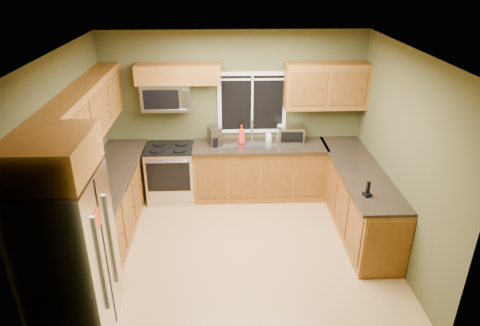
{
  "coord_description": "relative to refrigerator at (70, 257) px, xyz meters",
  "views": [
    {
      "loc": [
        -0.14,
        -4.89,
        3.62
      ],
      "look_at": [
        0.05,
        0.35,
        1.15
      ],
      "focal_mm": 32.0,
      "sensor_mm": 36.0,
      "label": 1
    }
  ],
  "objects": [
    {
      "name": "cordless_phone",
      "position": [
        3.37,
        1.06,
        0.1
      ],
      "size": [
        0.11,
        0.11,
        0.2
      ],
      "color": "black",
      "rests_on": "countertop_peninsula"
    },
    {
      "name": "refrigerator",
      "position": [
        0.0,
        0.0,
        0.0
      ],
      "size": [
        0.74,
        0.9,
        1.8
      ],
      "color": "#B7B7BC",
      "rests_on": "ground"
    },
    {
      "name": "front_wall",
      "position": [
        1.74,
        -0.5,
        0.45
      ],
      "size": [
        4.2,
        0.0,
        4.2
      ],
      "primitive_type": "plane",
      "rotation": [
        -1.57,
        0.0,
        0.0
      ],
      "color": "#454625",
      "rests_on": "ground"
    },
    {
      "name": "toaster_oven",
      "position": [
        2.66,
        2.92,
        0.17
      ],
      "size": [
        0.43,
        0.34,
        0.26
      ],
      "color": "#B7B7BC",
      "rests_on": "countertop_back"
    },
    {
      "name": "countertop_back",
      "position": [
        2.15,
        2.78,
        0.02
      ],
      "size": [
        2.17,
        0.65,
        0.04
      ],
      "primitive_type": "cube",
      "color": "black",
      "rests_on": "base_cabinets_back"
    },
    {
      "name": "ceiling",
      "position": [
        1.74,
        1.3,
        1.8
      ],
      "size": [
        4.2,
        4.2,
        0.0
      ],
      "primitive_type": "plane",
      "rotation": [
        3.14,
        0.0,
        0.0
      ],
      "color": "white",
      "rests_on": "back_wall"
    },
    {
      "name": "kettle",
      "position": [
        1.43,
        2.95,
        0.16
      ],
      "size": [
        0.18,
        0.18,
        0.26
      ],
      "color": "#B7B7BC",
      "rests_on": "countertop_back"
    },
    {
      "name": "soap_bottle_a",
      "position": [
        1.86,
        2.87,
        0.19
      ],
      "size": [
        0.12,
        0.12,
        0.3
      ],
      "primitive_type": "imported",
      "rotation": [
        0.0,
        0.0,
        0.04
      ],
      "color": "red",
      "rests_on": "countertop_back"
    },
    {
      "name": "base_cabinets_peninsula",
      "position": [
        3.54,
        1.84,
        -0.45
      ],
      "size": [
        0.6,
        2.52,
        0.9
      ],
      "color": "brown",
      "rests_on": "ground"
    },
    {
      "name": "upper_cabinet_over_fridge",
      "position": [
        -0.0,
        0.0,
        1.13
      ],
      "size": [
        0.72,
        0.9,
        0.38
      ],
      "primitive_type": "cube",
      "color": "brown",
      "rests_on": "left_wall"
    },
    {
      "name": "upper_cabinets_back_left",
      "position": [
        0.89,
        2.94,
        1.17
      ],
      "size": [
        1.3,
        0.33,
        0.3
      ],
      "primitive_type": "cube",
      "color": "brown",
      "rests_on": "back_wall"
    },
    {
      "name": "window",
      "position": [
        2.04,
        3.08,
        0.65
      ],
      "size": [
        1.12,
        0.03,
        1.02
      ],
      "color": "white",
      "rests_on": "back_wall"
    },
    {
      "name": "upper_cabinets_back_right",
      "position": [
        3.19,
        2.94,
        0.96
      ],
      "size": [
        1.3,
        0.33,
        0.72
      ],
      "primitive_type": "cube",
      "color": "brown",
      "rests_on": "back_wall"
    },
    {
      "name": "soap_bottle_b",
      "position": [
        2.31,
        2.94,
        0.13
      ],
      "size": [
        0.09,
        0.09,
        0.18
      ],
      "primitive_type": "imported",
      "rotation": [
        0.0,
        0.0,
        0.09
      ],
      "color": "white",
      "rests_on": "countertop_back"
    },
    {
      "name": "sink",
      "position": [
        2.04,
        2.79,
        0.05
      ],
      "size": [
        0.6,
        0.42,
        0.36
      ],
      "color": "slate",
      "rests_on": "countertop_back"
    },
    {
      "name": "countertop_peninsula",
      "position": [
        3.51,
        1.85,
        0.02
      ],
      "size": [
        0.65,
        2.5,
        0.04
      ],
      "primitive_type": "cube",
      "color": "black",
      "rests_on": "base_cabinets_peninsula"
    },
    {
      "name": "coffee_maker",
      "position": [
        1.42,
        2.8,
        0.18
      ],
      "size": [
        0.25,
        0.29,
        0.3
      ],
      "color": "slate",
      "rests_on": "countertop_back"
    },
    {
      "name": "countertop_left",
      "position": [
        -0.04,
        1.78,
        0.02
      ],
      "size": [
        0.65,
        2.65,
        0.04
      ],
      "primitive_type": "cube",
      "color": "black",
      "rests_on": "base_cabinets_left"
    },
    {
      "name": "microwave",
      "position": [
        0.69,
        2.91,
        0.83
      ],
      "size": [
        0.76,
        0.41,
        0.42
      ],
      "color": "#B7B7BC",
      "rests_on": "back_wall"
    },
    {
      "name": "upper_cabinets_left",
      "position": [
        -0.2,
        1.78,
        0.96
      ],
      "size": [
        0.33,
        2.65,
        0.72
      ],
      "primitive_type": "cube",
      "color": "brown",
      "rests_on": "left_wall"
    },
    {
      "name": "floor",
      "position": [
        1.74,
        1.3,
        -0.9
      ],
      "size": [
        4.2,
        4.2,
        0.0
      ],
      "primitive_type": "plane",
      "color": "tan",
      "rests_on": "ground"
    },
    {
      "name": "right_wall",
      "position": [
        3.84,
        1.3,
        0.45
      ],
      "size": [
        0.0,
        3.6,
        3.6
      ],
      "primitive_type": "plane",
      "rotation": [
        1.57,
        0.0,
        -1.57
      ],
      "color": "#454625",
      "rests_on": "ground"
    },
    {
      "name": "base_cabinets_left",
      "position": [
        -0.06,
        1.78,
        -0.45
      ],
      "size": [
        0.6,
        2.65,
        0.9
      ],
      "primitive_type": "cube",
      "color": "brown",
      "rests_on": "ground"
    },
    {
      "name": "range",
      "position": [
        0.69,
        2.77,
        -0.43
      ],
      "size": [
        0.76,
        0.69,
        0.94
      ],
      "color": "#B7B7BC",
      "rests_on": "ground"
    },
    {
      "name": "back_wall",
      "position": [
        1.74,
        3.1,
        0.45
      ],
      "size": [
        4.2,
        0.0,
        4.2
      ],
      "primitive_type": "plane",
      "rotation": [
        1.57,
        0.0,
        0.0
      ],
      "color": "#454625",
      "rests_on": "ground"
    },
    {
      "name": "left_wall",
      "position": [
        -0.36,
        1.3,
        0.45
      ],
      "size": [
        0.0,
        3.6,
        3.6
      ],
      "primitive_type": "plane",
      "rotation": [
        1.57,
        0.0,
        1.57
      ],
      "color": "#454625",
      "rests_on": "ground"
    },
    {
      "name": "base_cabinets_back",
      "position": [
        2.15,
        2.8,
        -0.45
      ],
      "size": [
        2.17,
        0.6,
        0.9
      ],
      "primitive_type": "cube",
      "color": "brown",
      "rests_on": "ground"
    },
    {
      "name": "paper_towel_roll",
      "position": [
        2.51,
        2.95,
        0.17
      ],
      "size": [
        0.13,
        0.13,
        0.3
      ],
      "color": "white",
      "rests_on": "countertop_back"
    }
  ]
}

